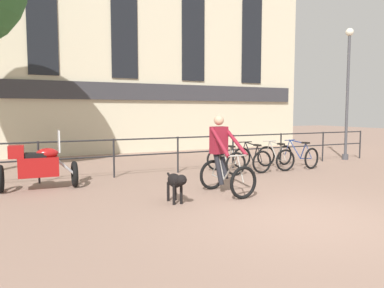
# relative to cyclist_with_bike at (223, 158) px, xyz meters

# --- Properties ---
(ground_plane) EXTENTS (60.00, 60.00, 0.00)m
(ground_plane) POSITION_rel_cyclist_with_bike_xyz_m (0.18, -2.30, -0.76)
(ground_plane) COLOR #8E7060
(canal_railing) EXTENTS (15.05, 0.05, 1.05)m
(canal_railing) POSITION_rel_cyclist_with_bike_xyz_m (0.18, 2.90, -0.05)
(canal_railing) COLOR #232326
(canal_railing) RESTS_ON ground_plane
(building_facade) EXTENTS (18.00, 0.72, 11.64)m
(building_facade) POSITION_rel_cyclist_with_bike_xyz_m (0.18, 8.69, 5.03)
(building_facade) COLOR beige
(building_facade) RESTS_ON ground_plane
(cyclist_with_bike) EXTENTS (0.80, 1.24, 1.70)m
(cyclist_with_bike) POSITION_rel_cyclist_with_bike_xyz_m (0.00, 0.00, 0.00)
(cyclist_with_bike) COLOR black
(cyclist_with_bike) RESTS_ON ground_plane
(dog) EXTENTS (0.25, 0.91, 0.61)m
(dog) POSITION_rel_cyclist_with_bike_xyz_m (-1.31, -0.43, -0.34)
(dog) COLOR black
(dog) RESTS_ON ground_plane
(parked_motorcycle) EXTENTS (1.71, 0.70, 1.35)m
(parked_motorcycle) POSITION_rel_cyclist_with_bike_xyz_m (-3.64, 2.08, -0.20)
(parked_motorcycle) COLOR black
(parked_motorcycle) RESTS_ON ground_plane
(parked_bicycle_near_lamp) EXTENTS (0.69, 1.13, 0.86)m
(parked_bicycle_near_lamp) POSITION_rel_cyclist_with_bike_xyz_m (1.41, 2.24, -0.41)
(parked_bicycle_near_lamp) COLOR black
(parked_bicycle_near_lamp) RESTS_ON ground_plane
(parked_bicycle_mid_left) EXTENTS (0.67, 1.11, 0.86)m
(parked_bicycle_mid_left) POSITION_rel_cyclist_with_bike_xyz_m (2.30, 2.24, -0.41)
(parked_bicycle_mid_left) COLOR black
(parked_bicycle_mid_left) RESTS_ON ground_plane
(parked_bicycle_mid_right) EXTENTS (0.75, 1.16, 0.86)m
(parked_bicycle_mid_right) POSITION_rel_cyclist_with_bike_xyz_m (3.19, 2.24, -0.41)
(parked_bicycle_mid_right) COLOR black
(parked_bicycle_mid_right) RESTS_ON ground_plane
(parked_bicycle_far_end) EXTENTS (0.84, 1.21, 0.86)m
(parked_bicycle_far_end) POSITION_rel_cyclist_with_bike_xyz_m (4.09, 2.24, -0.41)
(parked_bicycle_far_end) COLOR black
(parked_bicycle_far_end) RESTS_ON ground_plane
(street_lamp) EXTENTS (0.28, 0.28, 4.74)m
(street_lamp) POSITION_rel_cyclist_with_bike_xyz_m (6.90, 2.88, 1.89)
(street_lamp) COLOR #424247
(street_lamp) RESTS_ON ground_plane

